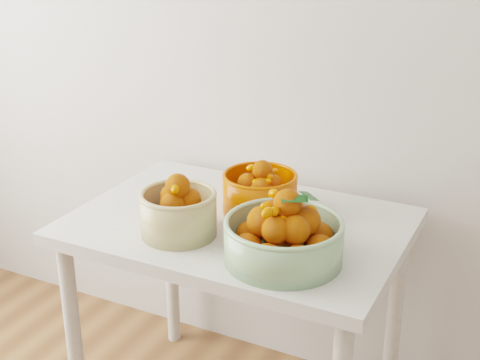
# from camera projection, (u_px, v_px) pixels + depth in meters

# --- Properties ---
(table) EXTENTS (1.00, 0.70, 0.75)m
(table) POSITION_uv_depth(u_px,v_px,m) (238.00, 248.00, 2.07)
(table) COLOR silver
(table) RESTS_ON ground
(bowl_cream) EXTENTS (0.28, 0.28, 0.19)m
(bowl_cream) POSITION_uv_depth(u_px,v_px,m) (178.00, 211.00, 1.92)
(bowl_cream) COLOR tan
(bowl_cream) RESTS_ON table
(bowl_green) EXTENTS (0.41, 0.41, 0.21)m
(bowl_green) POSITION_uv_depth(u_px,v_px,m) (284.00, 237.00, 1.78)
(bowl_green) COLOR #8EB785
(bowl_green) RESTS_ON table
(bowl_orange) EXTENTS (0.30, 0.30, 0.17)m
(bowl_orange) POSITION_uv_depth(u_px,v_px,m) (260.00, 192.00, 2.08)
(bowl_orange) COLOR #D73F00
(bowl_orange) RESTS_ON table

